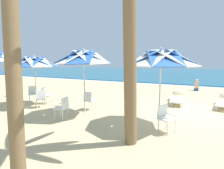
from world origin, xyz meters
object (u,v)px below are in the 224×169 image
object	(u,v)px
plastic_chair_0	(165,117)
beach_umbrella_2	(34,62)
plastic_chair_2	(63,106)
beachgoer_seated	(197,87)
plastic_chair_3	(46,94)
beach_umbrella_0	(161,59)
plastic_chair_1	(89,99)
sun_lounger_1	(177,98)
beach_umbrella_1	(84,58)
plastic_chair_5	(41,98)
palm_tree_2	(130,30)
plastic_chair_7	(14,88)
plastic_chair_4	(33,93)

from	to	relation	value
plastic_chair_0	beach_umbrella_2	bearing A→B (deg)	174.26
plastic_chair_2	beachgoer_seated	bearing A→B (deg)	65.36
plastic_chair_3	beach_umbrella_0	bearing A→B (deg)	-4.82
plastic_chair_0	beach_umbrella_2	distance (m)	6.86
plastic_chair_1	sun_lounger_1	distance (m)	4.76
plastic_chair_0	plastic_chair_1	world-z (taller)	same
beach_umbrella_1	plastic_chair_2	xyz separation A→B (m)	(-0.41, -0.91, -1.88)
plastic_chair_1	plastic_chair_5	xyz separation A→B (m)	(-2.36, -0.70, 0.00)
plastic_chair_0	sun_lounger_1	xyz separation A→B (m)	(-0.14, 4.32, -0.22)
sun_lounger_1	plastic_chair_2	bearing A→B (deg)	-127.65
beach_umbrella_2	plastic_chair_2	bearing A→B (deg)	-22.12
palm_tree_2	beachgoer_seated	bearing A→B (deg)	82.65
plastic_chair_1	beach_umbrella_2	size ratio (longest dim) A/B	0.34
plastic_chair_5	palm_tree_2	xyz separation A→B (m)	(5.28, -1.76, 2.51)
beach_umbrella_1	sun_lounger_1	size ratio (longest dim) A/B	1.26
plastic_chair_2	palm_tree_2	size ratio (longest dim) A/B	0.18
plastic_chair_3	beach_umbrella_2	bearing A→B (deg)	-116.80
beachgoer_seated	palm_tree_2	bearing A→B (deg)	-97.35
beach_umbrella_0	beachgoer_seated	size ratio (longest dim) A/B	2.94
beach_umbrella_0	plastic_chair_0	size ratio (longest dim) A/B	3.14
plastic_chair_7	sun_lounger_1	xyz separation A→B (m)	(9.75, 2.63, -0.22)
plastic_chair_2	sun_lounger_1	bearing A→B (deg)	52.35
plastic_chair_0	plastic_chair_4	size ratio (longest dim) A/B	1.00
plastic_chair_2	plastic_chair_4	world-z (taller)	same
plastic_chair_5	beachgoer_seated	size ratio (longest dim) A/B	0.94
plastic_chair_7	beachgoer_seated	size ratio (longest dim) A/B	0.94
plastic_chair_2	plastic_chair_4	xyz separation A→B (m)	(-3.57, 1.56, 0.00)
plastic_chair_1	plastic_chair_4	distance (m)	3.78
beach_umbrella_0	beach_umbrella_2	size ratio (longest dim) A/B	1.06
beach_umbrella_2	beachgoer_seated	size ratio (longest dim) A/B	2.76
plastic_chair_2	plastic_chair_3	size ratio (longest dim) A/B	1.00
plastic_chair_3	beachgoer_seated	distance (m)	10.92
plastic_chair_2	beachgoer_seated	xyz separation A→B (m)	(4.52, 9.85, -0.20)
plastic_chair_1	plastic_chair_5	bearing A→B (deg)	-163.45
plastic_chair_4	plastic_chair_7	world-z (taller)	same
beach_umbrella_0	beach_umbrella_2	xyz separation A→B (m)	(-6.30, 0.09, -0.13)
sun_lounger_1	palm_tree_2	bearing A→B (deg)	-95.61
plastic_chair_3	plastic_chair_4	size ratio (longest dim) A/B	1.00
plastic_chair_4	plastic_chair_5	size ratio (longest dim) A/B	1.00
plastic_chair_1	plastic_chair_5	distance (m)	2.46
beach_umbrella_0	plastic_chair_1	distance (m)	3.81
plastic_chair_4	plastic_chair_1	bearing A→B (deg)	-0.18
beach_umbrella_2	palm_tree_2	world-z (taller)	palm_tree_2
plastic_chair_7	sun_lounger_1	bearing A→B (deg)	15.10
beach_umbrella_0	palm_tree_2	size ratio (longest dim) A/B	0.56
palm_tree_2	plastic_chair_3	bearing A→B (deg)	156.65
beach_umbrella_1	plastic_chair_3	xyz separation A→B (m)	(-2.98, 0.64, -1.88)
plastic_chair_4	plastic_chair_5	distance (m)	1.58
sun_lounger_1	palm_tree_2	size ratio (longest dim) A/B	0.45
beach_umbrella_1	plastic_chair_5	bearing A→B (deg)	-178.55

